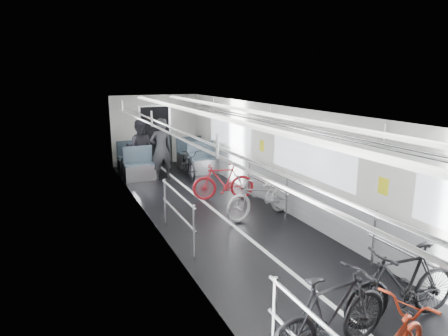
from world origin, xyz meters
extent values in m
cube|color=black|center=(0.00, 0.00, 0.00)|extent=(3.00, 14.00, 0.01)
cube|color=white|center=(0.00, 0.00, 2.40)|extent=(3.00, 14.00, 0.02)
cube|color=silver|center=(-1.50, 0.00, 1.20)|extent=(0.02, 14.00, 2.40)
cube|color=silver|center=(1.50, 0.00, 1.20)|extent=(0.02, 14.00, 2.40)
cube|color=silver|center=(0.00, 7.00, 1.20)|extent=(3.00, 0.02, 2.40)
cube|color=white|center=(0.00, 0.00, 0.01)|extent=(0.08, 13.80, 0.01)
cube|color=gray|center=(-1.47, 0.00, 0.45)|extent=(0.01, 13.90, 0.90)
cube|color=gray|center=(1.47, 0.00, 0.45)|extent=(0.01, 13.90, 0.90)
cube|color=white|center=(-1.47, 0.00, 1.40)|extent=(0.01, 10.80, 0.75)
cube|color=white|center=(1.47, 0.00, 1.40)|extent=(0.01, 10.80, 0.75)
cube|color=white|center=(-0.55, 0.00, 2.34)|extent=(0.14, 13.40, 0.05)
cube|color=white|center=(0.55, 0.00, 2.34)|extent=(0.14, 13.40, 0.05)
cube|color=black|center=(0.00, 6.94, 1.00)|extent=(0.95, 0.10, 2.00)
imported|color=black|center=(-0.68, -3.51, 0.52)|extent=(1.75, 0.65, 1.03)
imported|color=black|center=(0.56, -3.34, 0.52)|extent=(1.77, 0.62, 1.04)
imported|color=#A9A8AD|center=(0.79, 0.75, 0.49)|extent=(1.97, 1.04, 0.99)
imported|color=#B1151E|center=(0.54, 2.27, 0.47)|extent=(1.62, 0.82, 0.94)
imported|color=black|center=(0.48, 4.80, 0.45)|extent=(0.79, 1.76, 0.90)
imported|color=black|center=(-0.38, 4.80, 0.92)|extent=(0.72, 0.51, 1.85)
imported|color=#26242B|center=(-0.85, 5.60, 0.87)|extent=(1.00, 0.89, 1.73)
camera|label=1|loc=(-3.32, -6.60, 3.10)|focal=32.00mm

